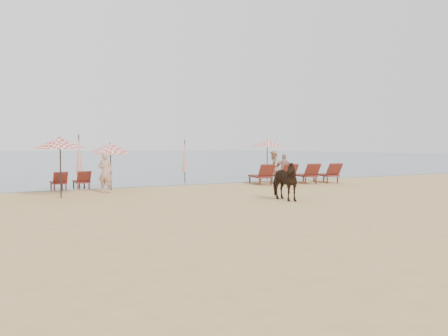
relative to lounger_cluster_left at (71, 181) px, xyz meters
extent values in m
plane|color=tan|center=(4.93, -10.46, -0.39)|extent=(120.00, 120.00, 0.00)
cube|color=#51606B|center=(4.93, 69.54, -0.39)|extent=(160.00, 140.00, 0.06)
cube|color=maroon|center=(-0.50, 0.19, -0.08)|extent=(0.62, 1.27, 0.07)
cube|color=maroon|center=(-0.48, -0.48, 0.18)|extent=(0.60, 0.43, 0.55)
cube|color=maroon|center=(0.49, 0.22, -0.08)|extent=(0.62, 1.27, 0.07)
cube|color=maroon|center=(0.51, -0.46, 0.18)|extent=(0.60, 0.43, 0.55)
cube|color=maroon|center=(8.97, -1.60, 0.01)|extent=(1.01, 1.70, 0.09)
cube|color=maroon|center=(8.82, -2.44, 0.32)|extent=(0.82, 0.64, 0.70)
cube|color=maroon|center=(10.20, -1.82, 0.01)|extent=(1.01, 1.70, 0.09)
cube|color=maroon|center=(10.05, -2.66, 0.32)|extent=(0.82, 0.64, 0.70)
cube|color=maroon|center=(11.43, -2.04, 0.01)|extent=(1.01, 1.70, 0.09)
cube|color=maroon|center=(11.28, -2.88, 0.32)|extent=(0.82, 0.64, 0.70)
cube|color=maroon|center=(12.66, -2.27, 0.01)|extent=(1.01, 1.70, 0.09)
cube|color=maroon|center=(12.51, -3.11, 0.32)|extent=(0.82, 0.64, 0.70)
cylinder|color=black|center=(-0.77, -3.08, 0.66)|extent=(0.05, 0.05, 2.11)
cone|color=red|center=(-0.77, -3.08, 1.67)|extent=(2.01, 2.01, 0.43)
sphere|color=black|center=(-0.77, -3.08, 1.86)|extent=(0.08, 0.08, 0.08)
cylinder|color=black|center=(1.53, -1.18, 0.57)|extent=(0.04, 0.04, 1.92)
cone|color=red|center=(1.53, -1.18, 1.49)|extent=(1.70, 1.73, 0.58)
sphere|color=black|center=(1.53, -1.18, 1.67)|extent=(0.07, 0.07, 0.07)
cylinder|color=black|center=(10.61, 0.30, 0.68)|extent=(0.05, 0.05, 2.14)
cone|color=red|center=(10.61, 0.30, 1.70)|extent=(1.90, 1.90, 0.43)
sphere|color=black|center=(10.61, 0.30, 1.89)|extent=(0.08, 0.08, 0.08)
cylinder|color=black|center=(0.49, 0.66, 0.85)|extent=(0.05, 0.05, 2.49)
cone|color=red|center=(0.49, 0.66, 1.15)|extent=(0.30, 0.30, 1.87)
cylinder|color=black|center=(5.98, 1.20, 0.75)|extent=(0.05, 0.05, 2.28)
cone|color=red|center=(5.98, 1.20, 1.02)|extent=(0.28, 0.28, 1.71)
imported|color=black|center=(6.24, -7.52, 0.31)|extent=(0.77, 1.67, 1.40)
imported|color=tan|center=(1.10, -2.11, 0.46)|extent=(0.74, 0.68, 1.70)
imported|color=tan|center=(9.85, -1.49, 0.46)|extent=(1.05, 1.02, 1.70)
imported|color=tan|center=(10.27, -1.88, 0.37)|extent=(0.97, 0.70, 1.53)
camera|label=1|loc=(-2.76, -20.46, 1.59)|focal=35.00mm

